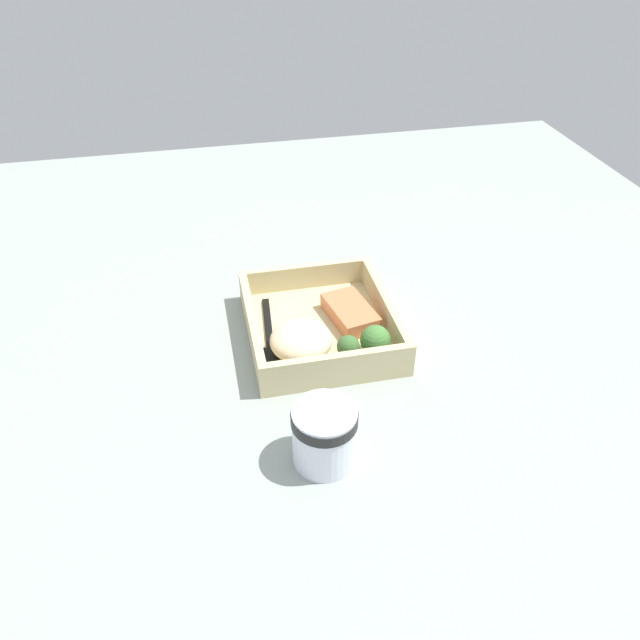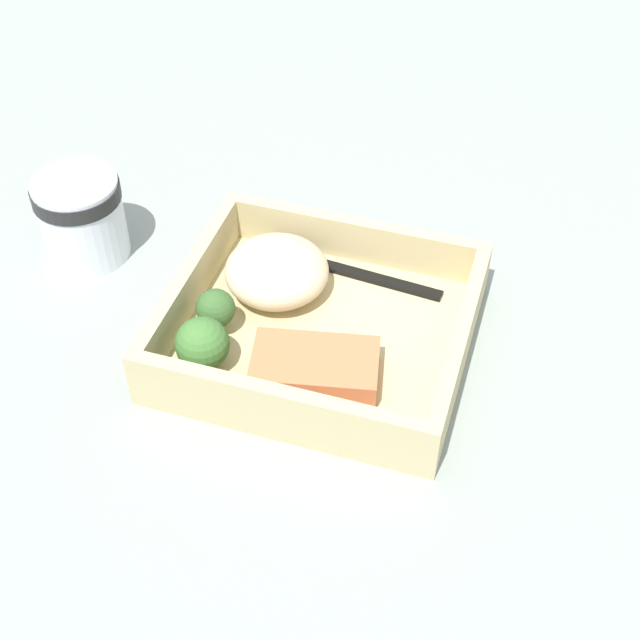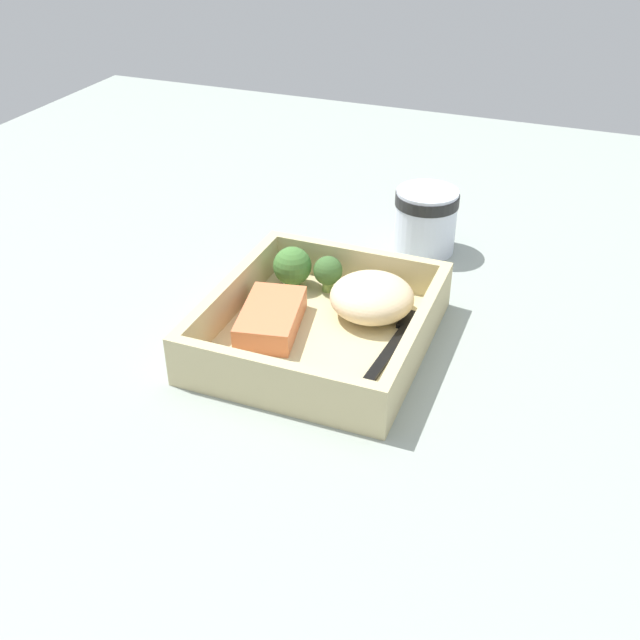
% 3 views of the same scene
% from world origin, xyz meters
% --- Properties ---
extents(ground_plane, '(1.60, 1.60, 0.02)m').
position_xyz_m(ground_plane, '(0.00, 0.00, -0.01)').
color(ground_plane, '#909B92').
extents(takeout_tray, '(0.24, 0.22, 0.01)m').
position_xyz_m(takeout_tray, '(0.00, 0.00, 0.01)').
color(takeout_tray, '#C8B886').
rests_on(takeout_tray, ground_plane).
extents(tray_rim, '(0.24, 0.22, 0.04)m').
position_xyz_m(tray_rim, '(0.00, 0.00, 0.03)').
color(tray_rim, '#C8B886').
rests_on(tray_rim, takeout_tray).
extents(salmon_fillet, '(0.11, 0.08, 0.03)m').
position_xyz_m(salmon_fillet, '(-0.01, 0.05, 0.02)').
color(salmon_fillet, '#DD764A').
rests_on(salmon_fillet, takeout_tray).
extents(mashed_potatoes, '(0.09, 0.09, 0.04)m').
position_xyz_m(mashed_potatoes, '(0.05, -0.04, 0.03)').
color(mashed_potatoes, beige).
rests_on(mashed_potatoes, takeout_tray).
extents(broccoli_floret_1, '(0.03, 0.03, 0.04)m').
position_xyz_m(broccoli_floret_1, '(0.08, 0.02, 0.04)').
color(broccoli_floret_1, '#78A451').
rests_on(broccoli_floret_1, takeout_tray).
extents(broccoli_floret_2, '(0.04, 0.04, 0.05)m').
position_xyz_m(broccoli_floret_2, '(0.08, 0.06, 0.04)').
color(broccoli_floret_2, '#789F4F').
rests_on(broccoli_floret_2, takeout_tray).
extents(fork, '(0.16, 0.03, 0.00)m').
position_xyz_m(fork, '(0.00, -0.08, 0.01)').
color(fork, black).
rests_on(fork, takeout_tray).
extents(paper_cup, '(0.08, 0.08, 0.08)m').
position_xyz_m(paper_cup, '(0.24, -0.05, 0.05)').
color(paper_cup, white).
rests_on(paper_cup, ground_plane).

